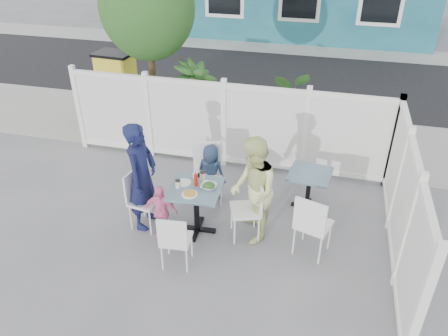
% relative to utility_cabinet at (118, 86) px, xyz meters
% --- Properties ---
extents(ground, '(80.00, 80.00, 0.00)m').
position_rel_utility_cabinet_xyz_m(ground, '(2.79, -4.00, -0.71)').
color(ground, slate).
extents(near_sidewalk, '(24.00, 2.60, 0.01)m').
position_rel_utility_cabinet_xyz_m(near_sidewalk, '(2.79, -0.20, -0.70)').
color(near_sidewalk, gray).
rests_on(near_sidewalk, ground).
extents(street, '(24.00, 5.00, 0.01)m').
position_rel_utility_cabinet_xyz_m(street, '(2.79, 3.50, -0.70)').
color(street, black).
rests_on(street, ground).
extents(far_sidewalk, '(24.00, 1.60, 0.01)m').
position_rel_utility_cabinet_xyz_m(far_sidewalk, '(2.79, 6.60, -0.70)').
color(far_sidewalk, gray).
rests_on(far_sidewalk, ground).
extents(fence_back, '(5.86, 0.08, 1.60)m').
position_rel_utility_cabinet_xyz_m(fence_back, '(2.89, -1.60, 0.08)').
color(fence_back, white).
rests_on(fence_back, ground).
extents(fence_right, '(0.08, 3.66, 1.60)m').
position_rel_utility_cabinet_xyz_m(fence_right, '(5.79, -3.40, 0.08)').
color(fence_right, white).
rests_on(fence_right, ground).
extents(tree, '(1.80, 1.62, 3.59)m').
position_rel_utility_cabinet_xyz_m(tree, '(1.19, -0.70, 1.89)').
color(tree, '#382316').
rests_on(tree, ground).
extents(utility_cabinet, '(0.80, 0.60, 1.41)m').
position_rel_utility_cabinet_xyz_m(utility_cabinet, '(0.00, 0.00, 0.00)').
color(utility_cabinet, gold).
rests_on(utility_cabinet, ground).
extents(potted_shrub_a, '(1.24, 1.24, 1.69)m').
position_rel_utility_cabinet_xyz_m(potted_shrub_a, '(2.13, -0.90, 0.14)').
color(potted_shrub_a, '#23461A').
rests_on(potted_shrub_a, ground).
extents(potted_shrub_b, '(1.61, 1.49, 1.48)m').
position_rel_utility_cabinet_xyz_m(potted_shrub_b, '(4.29, -1.00, 0.04)').
color(potted_shrub_b, '#23461A').
rests_on(potted_shrub_b, ground).
extents(main_table, '(0.76, 0.76, 0.76)m').
position_rel_utility_cabinet_xyz_m(main_table, '(2.99, -3.60, -0.11)').
color(main_table, '#3E5F75').
rests_on(main_table, ground).
extents(spare_table, '(0.71, 0.71, 0.67)m').
position_rel_utility_cabinet_xyz_m(spare_table, '(4.53, -2.63, -0.19)').
color(spare_table, '#3E5F75').
rests_on(spare_table, ground).
extents(chair_left, '(0.46, 0.47, 0.92)m').
position_rel_utility_cabinet_xyz_m(chair_left, '(2.15, -3.66, -0.17)').
color(chair_left, white).
rests_on(chair_left, ground).
extents(chair_right, '(0.54, 0.55, 0.95)m').
position_rel_utility_cabinet_xyz_m(chair_right, '(3.78, -3.51, -0.16)').
color(chair_right, white).
rests_on(chair_right, ground).
extents(chair_back, '(0.57, 0.56, 0.98)m').
position_rel_utility_cabinet_xyz_m(chair_back, '(2.91, -2.73, -0.13)').
color(chair_back, white).
rests_on(chair_back, ground).
extents(chair_near, '(0.42, 0.41, 0.85)m').
position_rel_utility_cabinet_xyz_m(chair_near, '(2.95, -4.41, -0.21)').
color(chair_near, white).
rests_on(chair_near, ground).
extents(chair_spare, '(0.55, 0.54, 0.98)m').
position_rel_utility_cabinet_xyz_m(chair_spare, '(4.65, -3.73, -0.14)').
color(chair_spare, white).
rests_on(chair_spare, ground).
extents(man, '(0.42, 0.62, 1.68)m').
position_rel_utility_cabinet_xyz_m(man, '(2.19, -3.62, 0.13)').
color(man, '#12173D').
rests_on(man, ground).
extents(woman, '(0.81, 0.92, 1.60)m').
position_rel_utility_cabinet_xyz_m(woman, '(3.80, -3.53, 0.09)').
color(woman, '#C6D441').
rests_on(woman, ground).
extents(boy, '(0.52, 0.38, 0.98)m').
position_rel_utility_cabinet_xyz_m(boy, '(2.96, -2.73, -0.22)').
color(boy, '#20304C').
rests_on(boy, ground).
extents(toddler, '(0.52, 0.26, 0.86)m').
position_rel_utility_cabinet_xyz_m(toddler, '(2.52, -3.84, -0.28)').
color(toddler, pink).
rests_on(toddler, ground).
extents(plate_main, '(0.23, 0.23, 0.01)m').
position_rel_utility_cabinet_xyz_m(plate_main, '(2.96, -3.79, 0.06)').
color(plate_main, white).
rests_on(plate_main, main_table).
extents(plate_side, '(0.21, 0.21, 0.01)m').
position_rel_utility_cabinet_xyz_m(plate_side, '(2.79, -3.53, 0.06)').
color(plate_side, white).
rests_on(plate_side, main_table).
extents(salad_bowl, '(0.23, 0.23, 0.06)m').
position_rel_utility_cabinet_xyz_m(salad_bowl, '(3.17, -3.56, 0.09)').
color(salad_bowl, white).
rests_on(salad_bowl, main_table).
extents(coffee_cup_a, '(0.07, 0.07, 0.11)m').
position_rel_utility_cabinet_xyz_m(coffee_cup_a, '(2.75, -3.66, 0.11)').
color(coffee_cup_a, beige).
rests_on(coffee_cup_a, main_table).
extents(coffee_cup_b, '(0.08, 0.08, 0.12)m').
position_rel_utility_cabinet_xyz_m(coffee_cup_b, '(3.03, -3.37, 0.12)').
color(coffee_cup_b, beige).
rests_on(coffee_cup_b, main_table).
extents(ketchup_bottle, '(0.06, 0.06, 0.18)m').
position_rel_utility_cabinet_xyz_m(ketchup_bottle, '(2.98, -3.54, 0.15)').
color(ketchup_bottle, '#B2150A').
rests_on(ketchup_bottle, main_table).
extents(salt_shaker, '(0.03, 0.03, 0.07)m').
position_rel_utility_cabinet_xyz_m(salt_shaker, '(2.88, -3.34, 0.09)').
color(salt_shaker, white).
rests_on(salt_shaker, main_table).
extents(pepper_shaker, '(0.03, 0.03, 0.07)m').
position_rel_utility_cabinet_xyz_m(pepper_shaker, '(2.95, -3.32, 0.09)').
color(pepper_shaker, black).
rests_on(pepper_shaker, main_table).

